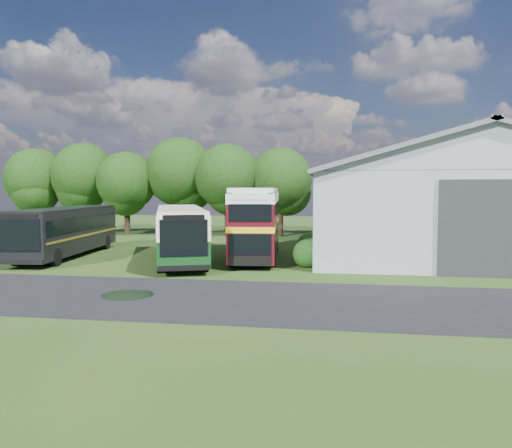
% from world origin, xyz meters
% --- Properties ---
extents(ground, '(120.00, 120.00, 0.00)m').
position_xyz_m(ground, '(0.00, 0.00, 0.00)').
color(ground, '#1D3B12').
rests_on(ground, ground).
extents(asphalt_road, '(60.00, 8.00, 0.02)m').
position_xyz_m(asphalt_road, '(3.00, -3.00, 0.00)').
color(asphalt_road, black).
rests_on(asphalt_road, ground).
extents(puddle, '(2.20, 2.20, 0.01)m').
position_xyz_m(puddle, '(-1.50, -3.00, 0.00)').
color(puddle, black).
rests_on(puddle, ground).
extents(storage_shed, '(18.80, 24.80, 8.15)m').
position_xyz_m(storage_shed, '(15.00, 15.98, 4.17)').
color(storage_shed, gray).
rests_on(storage_shed, ground).
extents(tree_far_left, '(6.12, 6.12, 8.64)m').
position_xyz_m(tree_far_left, '(-23.00, 24.00, 5.56)').
color(tree_far_left, black).
rests_on(tree_far_left, ground).
extents(tree_left_a, '(6.46, 6.46, 9.12)m').
position_xyz_m(tree_left_a, '(-18.00, 24.50, 5.87)').
color(tree_left_a, black).
rests_on(tree_left_a, ground).
extents(tree_left_b, '(5.78, 5.78, 8.16)m').
position_xyz_m(tree_left_b, '(-13.00, 23.50, 5.25)').
color(tree_left_b, black).
rests_on(tree_left_b, ground).
extents(tree_mid, '(6.80, 6.80, 9.60)m').
position_xyz_m(tree_mid, '(-8.00, 24.80, 6.18)').
color(tree_mid, black).
rests_on(tree_mid, ground).
extents(tree_right_a, '(6.26, 6.26, 8.83)m').
position_xyz_m(tree_right_a, '(-3.00, 23.80, 5.69)').
color(tree_right_a, black).
rests_on(tree_right_a, ground).
extents(tree_right_b, '(5.98, 5.98, 8.45)m').
position_xyz_m(tree_right_b, '(2.00, 24.60, 5.44)').
color(tree_right_b, black).
rests_on(tree_right_b, ground).
extents(shrub_front, '(1.70, 1.70, 1.70)m').
position_xyz_m(shrub_front, '(5.60, 6.00, 0.00)').
color(shrub_front, '#194714').
rests_on(shrub_front, ground).
extents(shrub_mid, '(1.60, 1.60, 1.60)m').
position_xyz_m(shrub_mid, '(5.60, 8.00, 0.00)').
color(shrub_mid, '#194714').
rests_on(shrub_mid, ground).
extents(shrub_back, '(1.80, 1.80, 1.80)m').
position_xyz_m(shrub_back, '(5.60, 10.00, 0.00)').
color(shrub_back, '#194714').
rests_on(shrub_back, ground).
extents(bus_green_single, '(6.73, 12.39, 3.35)m').
position_xyz_m(bus_green_single, '(-2.43, 7.18, 1.78)').
color(bus_green_single, black).
rests_on(bus_green_single, ground).
extents(bus_maroon_double, '(3.69, 10.84, 4.57)m').
position_xyz_m(bus_maroon_double, '(2.11, 9.11, 2.28)').
color(bus_maroon_double, black).
rests_on(bus_maroon_double, ground).
extents(bus_dark_single, '(3.95, 12.08, 3.27)m').
position_xyz_m(bus_dark_single, '(-10.58, 8.01, 1.74)').
color(bus_dark_single, black).
rests_on(bus_dark_single, ground).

